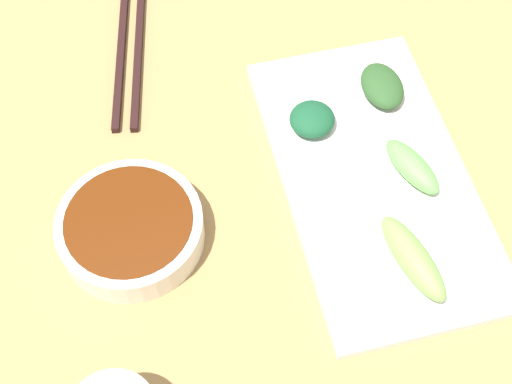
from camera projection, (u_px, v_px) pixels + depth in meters
name	position (u px, v px, depth m)	size (l,w,h in m)	color
tabletop	(293.00, 208.00, 0.73)	(2.10, 2.10, 0.02)	#997A4A
sauce_bowl	(130.00, 226.00, 0.68)	(0.14, 0.14, 0.03)	silver
serving_plate	(374.00, 178.00, 0.73)	(0.18, 0.34, 0.01)	white
broccoli_leafy_0	(312.00, 119.00, 0.74)	(0.05, 0.05, 0.02)	#174C2D
broccoli_stalk_1	(413.00, 258.00, 0.66)	(0.03, 0.10, 0.03)	#75A74F
broccoli_leafy_2	(382.00, 86.00, 0.77)	(0.04, 0.06, 0.02)	#294E24
broccoli_stalk_3	(412.00, 165.00, 0.71)	(0.03, 0.07, 0.02)	#61AE50
chopsticks	(130.00, 50.00, 0.82)	(0.07, 0.23, 0.01)	black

